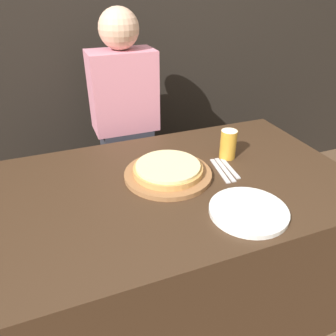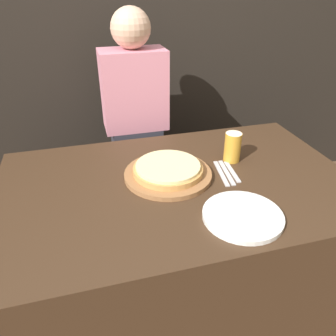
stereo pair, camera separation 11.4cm
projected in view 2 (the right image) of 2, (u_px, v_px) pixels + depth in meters
ground_plane at (176, 297)px, 1.68m from camera, size 12.00×12.00×0.00m
back_wall at (128, 1)px, 1.87m from camera, size 6.00×0.05×2.60m
dining_table at (177, 246)px, 1.50m from camera, size 1.43×0.89×0.71m
pizza_on_board at (168, 171)px, 1.35m from camera, size 0.36×0.36×0.06m
beer_glass at (233, 146)px, 1.44m from camera, size 0.07×0.07×0.13m
dinner_plate at (243, 216)px, 1.12m from camera, size 0.28×0.28×0.02m
fork at (221, 173)px, 1.37m from camera, size 0.05×0.20×0.00m
dinner_knife at (227, 172)px, 1.38m from camera, size 0.04×0.20×0.00m
spoon at (232, 172)px, 1.39m from camera, size 0.03×0.17×0.00m
diner_person at (136, 132)px, 1.88m from camera, size 0.34×0.20×1.31m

